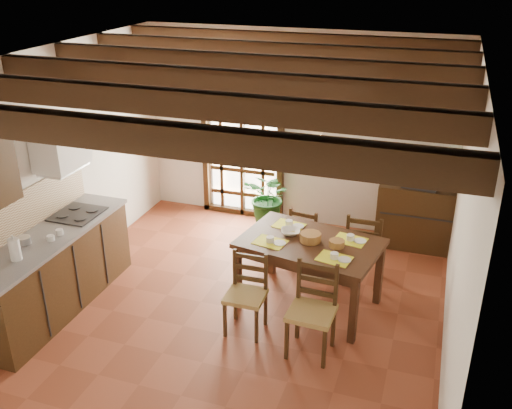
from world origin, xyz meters
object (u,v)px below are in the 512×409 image
at_px(pendant_lamp, 317,128).
at_px(potted_plant, 269,196).
at_px(chair_near_left, 246,308).
at_px(dining_table, 310,250).
at_px(crt_tv, 422,172).
at_px(chair_near_right, 311,327).
at_px(chair_far_left, 306,248).
at_px(sideboard, 417,216).
at_px(chair_far_right, 363,260).
at_px(kitchen_counter, 53,270).

bearing_deg(pendant_lamp, potted_plant, 123.02).
bearing_deg(chair_near_left, dining_table, 52.40).
distance_m(chair_near_left, crt_tv, 3.09).
relative_size(chair_near_right, potted_plant, 0.49).
height_order(chair_near_right, chair_far_left, chair_near_right).
bearing_deg(crt_tv, sideboard, 96.89).
bearing_deg(chair_far_left, pendant_lamp, 116.63).
xyz_separation_m(chair_near_left, chair_far_right, (1.02, 1.38, 0.02)).
distance_m(sideboard, pendant_lamp, 2.62).
bearing_deg(potted_plant, dining_table, -58.66).
xyz_separation_m(chair_far_left, potted_plant, (-0.74, 0.76, 0.30)).
distance_m(dining_table, potted_plant, 1.86).
distance_m(dining_table, sideboard, 2.15).
xyz_separation_m(kitchen_counter, chair_far_right, (3.21, 1.65, -0.18)).
bearing_deg(kitchen_counter, chair_near_right, 2.68).
height_order(kitchen_counter, sideboard, kitchen_counter).
bearing_deg(crt_tv, chair_near_right, -100.03).
height_order(kitchen_counter, chair_far_left, kitchen_counter).
relative_size(chair_near_right, sideboard, 0.92).
bearing_deg(chair_far_right, pendant_lamp, 48.91).
bearing_deg(chair_far_left, kitchen_counter, 44.88).
xyz_separation_m(chair_far_right, crt_tv, (0.53, 1.17, 0.78)).
relative_size(chair_near_left, chair_near_right, 0.91).
distance_m(chair_far_left, chair_far_right, 0.75).
bearing_deg(kitchen_counter, chair_far_right, 27.18).
height_order(chair_far_right, pendant_lamp, pendant_lamp).
xyz_separation_m(kitchen_counter, sideboard, (3.74, 2.83, -0.03)).
xyz_separation_m(chair_far_left, sideboard, (1.27, 1.04, 0.18)).
height_order(dining_table, pendant_lamp, pendant_lamp).
height_order(dining_table, chair_near_left, chair_near_left).
xyz_separation_m(dining_table, chair_far_right, (0.51, 0.69, -0.41)).
bearing_deg(chair_near_left, kitchen_counter, -174.00).
bearing_deg(sideboard, chair_near_left, -121.88).
bearing_deg(pendant_lamp, dining_table, -90.00).
distance_m(chair_far_right, pendant_lamp, 1.94).
bearing_deg(chair_near_right, potted_plant, 118.82).
xyz_separation_m(sideboard, crt_tv, (-0.00, -0.01, 0.64)).
height_order(chair_far_left, potted_plant, potted_plant).
relative_size(dining_table, chair_far_right, 1.74).
relative_size(chair_far_right, potted_plant, 0.48).
height_order(chair_near_right, pendant_lamp, pendant_lamp).
xyz_separation_m(chair_near_right, chair_far_right, (0.28, 1.51, -0.00)).
distance_m(chair_near_right, potted_plant, 2.70).
bearing_deg(kitchen_counter, crt_tv, 36.98).
bearing_deg(sideboard, dining_table, -119.80).
distance_m(chair_near_left, chair_far_left, 1.54).
relative_size(dining_table, chair_far_left, 1.95).
bearing_deg(chair_near_right, chair_far_left, 108.02).
xyz_separation_m(chair_far_right, sideboard, (0.53, 1.18, 0.15)).
height_order(chair_near_right, crt_tv, crt_tv).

